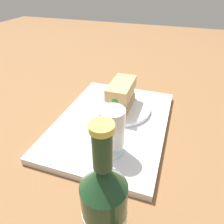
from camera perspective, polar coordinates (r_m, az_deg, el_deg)
The scene contains 7 objects.
ground_plane at distance 0.64m, azimuth 0.00°, elevation -3.69°, with size 3.00×3.00×0.00m, color brown.
tray at distance 0.64m, azimuth 0.00°, elevation -2.98°, with size 0.44×0.32×0.02m, color silver.
placemat at distance 0.63m, azimuth 0.00°, elevation -2.21°, with size 0.38×0.27×0.00m, color silver.
plate at distance 0.67m, azimuth 2.44°, elevation 1.07°, with size 0.19×0.19×0.01m, color white.
sandwich at distance 0.64m, azimuth 2.46°, elevation 4.66°, with size 0.13×0.06×0.08m.
beer_glass at distance 0.48m, azimuth 0.02°, elevation -4.81°, with size 0.06×0.06×0.12m.
beer_bottle at distance 0.33m, azimuth -2.03°, elevation -25.93°, with size 0.07×0.07×0.27m.
Camera 1 is at (0.48, 0.16, 0.39)m, focal length 33.35 mm.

